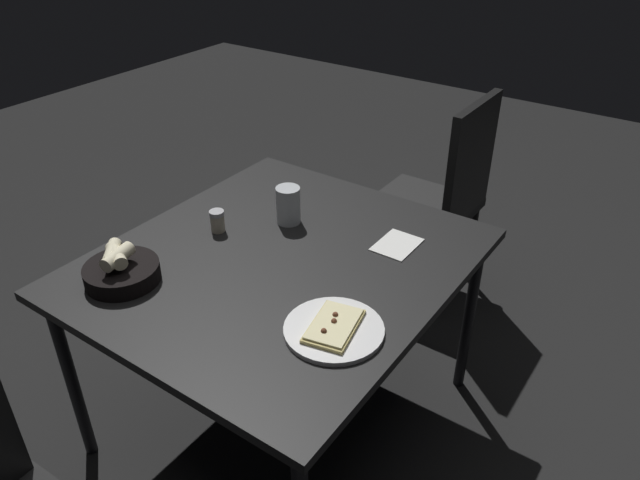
% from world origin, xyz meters
% --- Properties ---
extents(ground, '(8.00, 8.00, 0.00)m').
position_xyz_m(ground, '(0.00, 0.00, 0.00)').
color(ground, black).
extents(dining_table, '(1.16, 1.04, 0.70)m').
position_xyz_m(dining_table, '(0.00, 0.00, 0.65)').
color(dining_table, black).
rests_on(dining_table, ground).
extents(pizza_plate, '(0.27, 0.27, 0.04)m').
position_xyz_m(pizza_plate, '(-0.19, -0.33, 0.71)').
color(pizza_plate, white).
rests_on(pizza_plate, dining_table).
extents(bread_basket, '(0.22, 0.22, 0.11)m').
position_xyz_m(bread_basket, '(-0.36, 0.31, 0.74)').
color(bread_basket, black).
rests_on(bread_basket, dining_table).
extents(beer_glass, '(0.08, 0.08, 0.13)m').
position_xyz_m(beer_glass, '(0.20, 0.12, 0.76)').
color(beer_glass, silver).
rests_on(beer_glass, dining_table).
extents(pepper_shaker, '(0.05, 0.05, 0.08)m').
position_xyz_m(pepper_shaker, '(0.01, 0.27, 0.74)').
color(pepper_shaker, '#BFB299').
rests_on(pepper_shaker, dining_table).
extents(napkin, '(0.16, 0.12, 0.00)m').
position_xyz_m(napkin, '(0.28, -0.26, 0.70)').
color(napkin, white).
rests_on(napkin, dining_table).
extents(chair_far, '(0.44, 0.44, 0.96)m').
position_xyz_m(chair_far, '(1.03, -0.09, 0.53)').
color(chair_far, '#262626').
rests_on(chair_far, ground).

